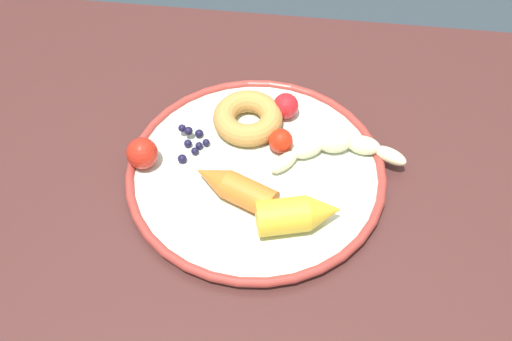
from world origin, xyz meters
name	(u,v)px	position (x,y,z in m)	size (l,w,h in m)	color
dining_table	(241,223)	(0.00, 0.00, 0.61)	(1.00, 0.70, 0.72)	#482623
plate	(256,172)	(0.02, 0.01, 0.73)	(0.34, 0.34, 0.02)	silver
banana	(336,148)	(0.12, 0.05, 0.74)	(0.18, 0.08, 0.03)	beige
carrot_orange	(234,187)	(0.00, -0.04, 0.75)	(0.12, 0.08, 0.04)	orange
carrot_yellow	(299,214)	(0.08, -0.07, 0.75)	(0.11, 0.07, 0.04)	yellow
donut	(244,118)	(0.00, 0.08, 0.75)	(0.10, 0.10, 0.03)	#C48E45
blueberry_pile	(192,142)	(-0.07, 0.04, 0.74)	(0.04, 0.06, 0.02)	#191638
tomato_near	(143,151)	(-0.13, 0.00, 0.75)	(0.04, 0.04, 0.04)	red
tomato_mid	(281,141)	(0.05, 0.05, 0.75)	(0.03, 0.03, 0.03)	red
tomato_far	(286,106)	(0.05, 0.11, 0.75)	(0.04, 0.04, 0.04)	red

